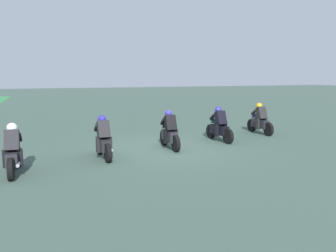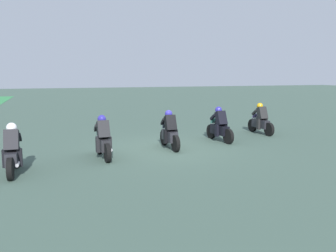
# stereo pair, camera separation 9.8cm
# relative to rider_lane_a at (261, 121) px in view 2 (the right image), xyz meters

# --- Properties ---
(ground_plane) EXTENTS (120.00, 120.00, 0.00)m
(ground_plane) POSITION_rel_rider_lane_a_xyz_m (-1.88, 5.38, -0.62)
(ground_plane) COLOR #3C5247
(rider_lane_a) EXTENTS (2.04, 0.55, 1.51)m
(rider_lane_a) POSITION_rel_rider_lane_a_xyz_m (0.00, 0.00, 0.00)
(rider_lane_a) COLOR black
(rider_lane_a) RESTS_ON ground_plane
(rider_lane_b) EXTENTS (2.04, 0.57, 1.51)m
(rider_lane_b) POSITION_rel_rider_lane_a_xyz_m (-1.11, 2.75, 0.00)
(rider_lane_b) COLOR black
(rider_lane_b) RESTS_ON ground_plane
(rider_lane_c) EXTENTS (2.04, 0.54, 1.51)m
(rider_lane_c) POSITION_rel_rider_lane_a_xyz_m (-1.87, 5.30, 0.00)
(rider_lane_c) COLOR black
(rider_lane_c) RESTS_ON ground_plane
(rider_lane_d) EXTENTS (2.04, 0.55, 1.51)m
(rider_lane_d) POSITION_rel_rider_lane_a_xyz_m (-2.68, 8.01, 0.00)
(rider_lane_d) COLOR black
(rider_lane_d) RESTS_ON ground_plane
(rider_lane_e) EXTENTS (2.04, 0.54, 1.51)m
(rider_lane_e) POSITION_rel_rider_lane_a_xyz_m (-3.86, 10.81, 0.00)
(rider_lane_e) COLOR black
(rider_lane_e) RESTS_ON ground_plane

